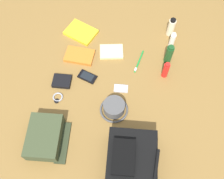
# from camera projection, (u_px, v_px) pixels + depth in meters

# --- Properties ---
(ground_plane) EXTENTS (2.64, 2.02, 0.02)m
(ground_plane) POSITION_uv_depth(u_px,v_px,m) (112.00, 93.00, 1.59)
(ground_plane) COLOR brown
(ground_plane) RESTS_ON ground
(backpack) EXTENTS (0.34, 0.28, 0.16)m
(backpack) POSITION_uv_depth(u_px,v_px,m) (131.00, 162.00, 1.31)
(backpack) COLOR black
(backpack) RESTS_ON ground_plane
(toiletry_pouch) EXTENTS (0.26, 0.24, 0.09)m
(toiletry_pouch) POSITION_uv_depth(u_px,v_px,m) (45.00, 137.00, 1.40)
(toiletry_pouch) COLOR #384228
(toiletry_pouch) RESTS_ON ground_plane
(bucket_hat) EXTENTS (0.17, 0.17, 0.07)m
(bucket_hat) POSITION_uv_depth(u_px,v_px,m) (114.00, 108.00, 1.49)
(bucket_hat) COLOR #4D4D4D
(bucket_hat) RESTS_ON ground_plane
(lotion_bottle) EXTENTS (0.05, 0.05, 0.14)m
(lotion_bottle) POSITION_uv_depth(u_px,v_px,m) (171.00, 27.00, 1.73)
(lotion_bottle) COLOR beige
(lotion_bottle) RESTS_ON ground_plane
(toothpaste_tube) EXTENTS (0.03, 0.03, 0.12)m
(toothpaste_tube) POSITION_uv_depth(u_px,v_px,m) (172.00, 40.00, 1.68)
(toothpaste_tube) COLOR white
(toothpaste_tube) RESTS_ON ground_plane
(shampoo_bottle) EXTENTS (0.05, 0.05, 0.15)m
(shampoo_bottle) POSITION_uv_depth(u_px,v_px,m) (169.00, 54.00, 1.62)
(shampoo_bottle) COLOR #19471E
(shampoo_bottle) RESTS_ON ground_plane
(sunscreen_spray) EXTENTS (0.04, 0.04, 0.13)m
(sunscreen_spray) POSITION_uv_depth(u_px,v_px,m) (166.00, 70.00, 1.58)
(sunscreen_spray) COLOR red
(sunscreen_spray) RESTS_ON ground_plane
(paperback_novel) EXTENTS (0.20, 0.24, 0.02)m
(paperback_novel) POSITION_uv_depth(u_px,v_px,m) (81.00, 32.00, 1.78)
(paperback_novel) COLOR yellow
(paperback_novel) RESTS_ON ground_plane
(travel_guidebook) EXTENTS (0.12, 0.18, 0.02)m
(travel_guidebook) POSITION_uv_depth(u_px,v_px,m) (80.00, 56.00, 1.69)
(travel_guidebook) COLOR orange
(travel_guidebook) RESTS_ON ground_plane
(cell_phone) EXTENTS (0.09, 0.12, 0.01)m
(cell_phone) POSITION_uv_depth(u_px,v_px,m) (87.00, 77.00, 1.62)
(cell_phone) COLOR black
(cell_phone) RESTS_ON ground_plane
(media_player) EXTENTS (0.06, 0.09, 0.01)m
(media_player) POSITION_uv_depth(u_px,v_px,m) (121.00, 89.00, 1.58)
(media_player) COLOR #B7B7BC
(media_player) RESTS_ON ground_plane
(wristwatch) EXTENTS (0.07, 0.06, 0.01)m
(wristwatch) POSITION_uv_depth(u_px,v_px,m) (58.00, 98.00, 1.55)
(wristwatch) COLOR #99999E
(wristwatch) RESTS_ON ground_plane
(toothbrush) EXTENTS (0.17, 0.04, 0.02)m
(toothbrush) POSITION_uv_depth(u_px,v_px,m) (139.00, 62.00, 1.67)
(toothbrush) COLOR #198C33
(toothbrush) RESTS_ON ground_plane
(wallet) EXTENTS (0.10, 0.12, 0.02)m
(wallet) POSITION_uv_depth(u_px,v_px,m) (62.00, 81.00, 1.60)
(wallet) COLOR black
(wallet) RESTS_ON ground_plane
(notepad) EXTENTS (0.14, 0.17, 0.02)m
(notepad) POSITION_uv_depth(u_px,v_px,m) (111.00, 52.00, 1.70)
(notepad) COLOR beige
(notepad) RESTS_ON ground_plane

